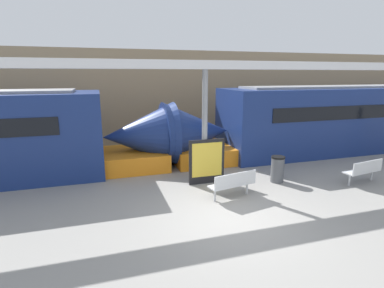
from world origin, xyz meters
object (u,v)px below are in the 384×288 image
Objects in this scene: poster_board at (207,161)px; support_column_near at (205,128)px; trash_bin at (277,169)px; train_left at (363,118)px; bench_near at (233,183)px; bench_far at (364,170)px.

support_column_near is at bearing 99.85° from poster_board.
trash_bin is 2.54m from poster_board.
train_left is 10.11m from bench_near.
trash_bin is 0.59× the size of poster_board.
support_column_near is (-9.53, -2.48, 0.43)m from train_left.
bench_near is at bearing -77.77° from support_column_near.
bench_near is 1.54m from poster_board.
support_column_near reaches higher than poster_board.
train_left is 22.22× the size of trash_bin.
train_left is 9.89m from poster_board.
bench_near is 1.68× the size of trash_bin.
support_column_near is (-0.36, 1.65, 1.45)m from bench_near.
poster_board is (-5.23, 1.64, 0.29)m from bench_far.
poster_board is at bearing -80.15° from support_column_near.
bench_far is 1.66× the size of trash_bin.
poster_board is (-0.33, 1.48, 0.29)m from bench_near.
poster_board reaches higher than bench_near.
bench_near and bench_far have the same top height.
bench_far is at bearing -13.31° from bench_near.
trash_bin is at bearing -13.73° from poster_board.
bench_near is at bearing 169.30° from bench_far.
poster_board reaches higher than trash_bin.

